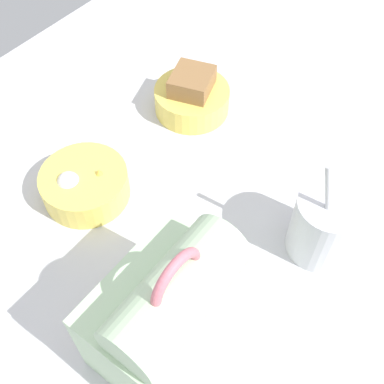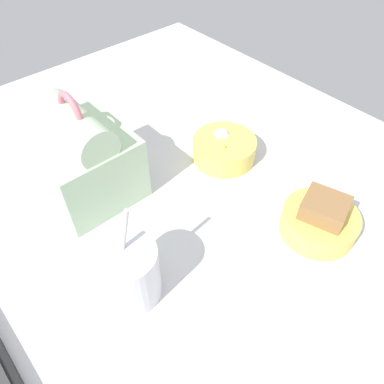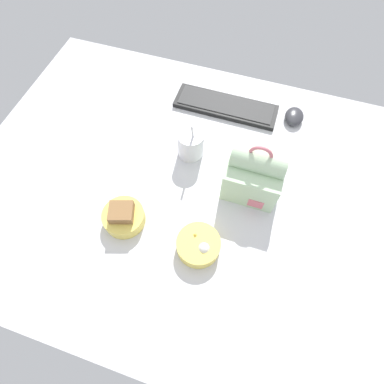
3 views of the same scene
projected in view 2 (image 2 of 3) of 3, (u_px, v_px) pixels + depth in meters
desk_surface at (195, 249)px, 62.52cm from camera, size 140.00×110.00×2.00cm
lunch_bag at (84, 158)px, 64.83cm from camera, size 16.54×15.67×20.84cm
soup_cup at (129, 271)px, 52.56cm from camera, size 8.56×8.56×16.47cm
bento_bowl_sandwich at (320, 220)px, 61.89cm from camera, size 12.54×12.54×7.55cm
bento_bowl_snacks at (224, 149)px, 75.07cm from camera, size 12.66×12.66×5.61cm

